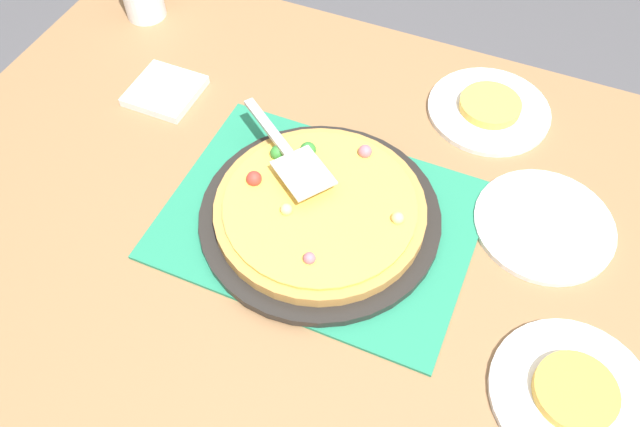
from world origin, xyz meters
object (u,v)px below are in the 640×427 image
at_px(served_slice_left, 490,105).
at_px(served_slice_right, 576,392).
at_px(plate_side, 544,225).
at_px(napkin_stack, 165,91).
at_px(pizza_pan, 320,216).
at_px(pizza_server, 288,153).
at_px(plate_far_right, 572,395).
at_px(pizza, 320,208).
at_px(plate_near_left, 489,110).

relative_size(served_slice_left, served_slice_right, 1.00).
height_order(plate_side, served_slice_right, served_slice_right).
distance_m(served_slice_left, served_slice_right, 0.53).
xyz_separation_m(served_slice_left, napkin_stack, (0.56, 0.19, -0.01)).
distance_m(pizza_pan, napkin_stack, 0.41).
bearing_deg(served_slice_right, pizza_server, -20.81).
bearing_deg(plate_far_right, pizza_server, -20.81).
distance_m(pizza, served_slice_right, 0.44).
bearing_deg(plate_far_right, plate_side, -70.94).
bearing_deg(plate_near_left, pizza, 61.48).
distance_m(pizza, plate_far_right, 0.44).
height_order(plate_near_left, plate_side, same).
height_order(pizza_server, napkin_stack, pizza_server).
height_order(pizza, pizza_server, pizza_server).
bearing_deg(napkin_stack, pizza_pan, 157.84).
xyz_separation_m(plate_far_right, plate_side, (0.09, -0.26, 0.00)).
distance_m(plate_far_right, pizza_server, 0.54).
bearing_deg(served_slice_right, napkin_stack, -19.76).
bearing_deg(plate_near_left, served_slice_right, 116.16).
distance_m(plate_far_right, napkin_stack, 0.85).
bearing_deg(plate_near_left, plate_far_right, 116.16).
bearing_deg(pizza_server, plate_far_right, 159.19).
relative_size(pizza_pan, served_slice_right, 3.45).
height_order(plate_far_right, served_slice_right, served_slice_right).
bearing_deg(plate_side, pizza_server, 10.00).
relative_size(pizza_pan, served_slice_left, 3.45).
bearing_deg(plate_side, napkin_stack, -2.03).
bearing_deg(plate_near_left, plate_side, 123.76).
bearing_deg(pizza_pan, plate_side, -158.58).
height_order(served_slice_right, napkin_stack, served_slice_right).
height_order(pizza_pan, pizza_server, pizza_server).
height_order(pizza, plate_near_left, pizza).
xyz_separation_m(plate_side, napkin_stack, (0.71, -0.03, 0.00)).
xyz_separation_m(pizza_pan, plate_side, (-0.33, -0.13, -0.01)).
xyz_separation_m(plate_side, pizza_server, (0.41, 0.07, 0.06)).
bearing_deg(napkin_stack, served_slice_right, 160.24).
distance_m(plate_side, pizza_server, 0.42).
relative_size(plate_far_right, pizza_server, 1.04).
bearing_deg(plate_side, pizza, 21.17).
height_order(plate_far_right, napkin_stack, napkin_stack).
distance_m(plate_near_left, napkin_stack, 0.59).
bearing_deg(plate_far_right, pizza_pan, -17.54).
relative_size(plate_far_right, served_slice_left, 2.00).
height_order(pizza_pan, served_slice_left, served_slice_left).
bearing_deg(served_slice_left, served_slice_right, 116.16).
distance_m(plate_far_right, served_slice_right, 0.01).
xyz_separation_m(plate_far_right, pizza_server, (0.50, -0.19, 0.06)).
bearing_deg(plate_side, pizza_pan, 21.42).
bearing_deg(napkin_stack, pizza_server, 162.02).
relative_size(served_slice_left, napkin_stack, 0.92).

